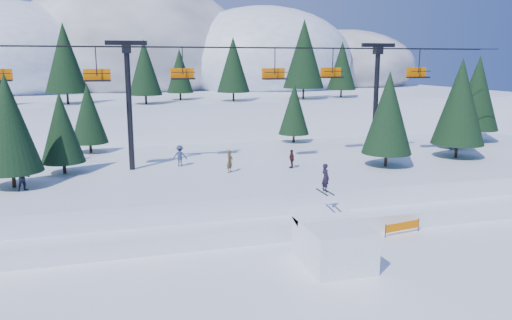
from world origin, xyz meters
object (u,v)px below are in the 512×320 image
object	(u,v)px
jump_kicker	(333,242)
chairlift	(252,84)
banner_near	(402,226)
banner_far	(397,217)

from	to	relation	value
jump_kicker	chairlift	xyz separation A→B (m)	(-0.02, 16.88, 8.05)
chairlift	banner_near	distance (m)	17.55
jump_kicker	banner_far	bearing A→B (deg)	34.79
banner_near	chairlift	bearing A→B (deg)	115.19
banner_far	chairlift	bearing A→B (deg)	121.60
chairlift	banner_near	bearing A→B (deg)	-64.81
banner_far	banner_near	bearing A→B (deg)	-113.02
jump_kicker	banner_far	world-z (taller)	jump_kicker
jump_kicker	banner_far	distance (m)	8.87
banner_near	banner_far	world-z (taller)	same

